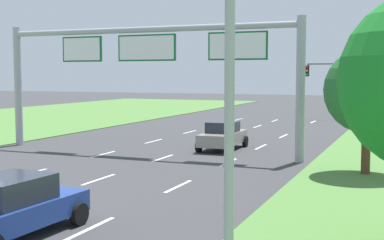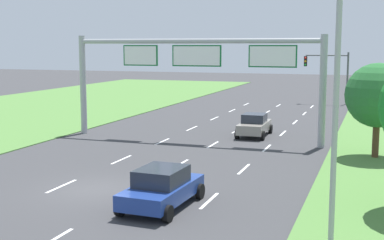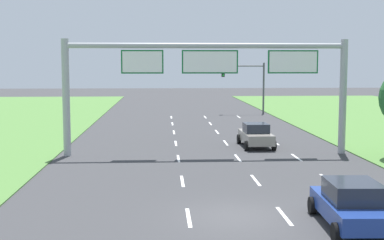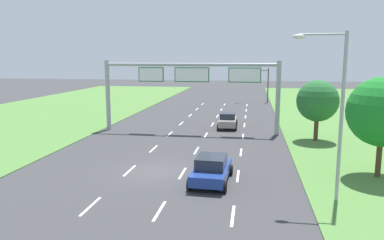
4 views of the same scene
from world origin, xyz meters
The scene contains 8 objects.
ground_plane centered at (0.00, 0.00, 0.00)m, with size 200.00×200.00×0.00m, color #38383A.
lane_dashes_inner_left centered at (-1.75, 9.00, 0.00)m, with size 0.14×56.40×0.01m.
lane_dashes_inner_right centered at (1.75, 9.00, 0.00)m, with size 0.14×56.40×0.01m.
lane_dashes_slip centered at (5.25, 9.00, 0.00)m, with size 0.14×56.40×0.01m.
car_near_red centered at (3.54, 16.14, 0.78)m, with size 2.06×4.17×1.58m.
car_lead_silver centered at (3.74, -1.43, 0.80)m, with size 2.36×4.40×1.59m.
sign_gantry centered at (0.21, 13.33, 4.95)m, with size 17.24×0.44×7.00m.
traffic_light_mast centered at (6.57, 39.58, 3.87)m, with size 4.76×0.49×5.60m.
Camera 3 is at (-2.68, -18.81, 5.56)m, focal length 50.00 mm.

